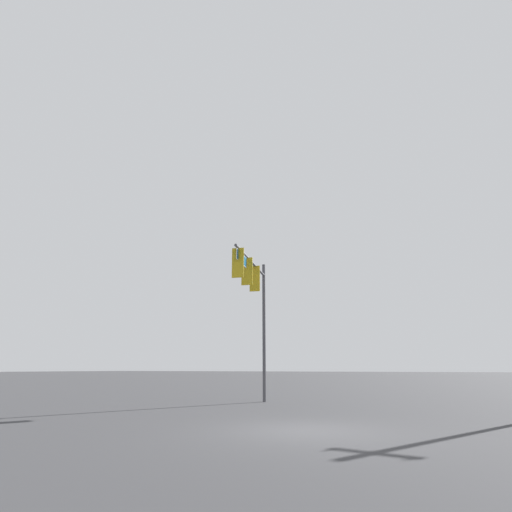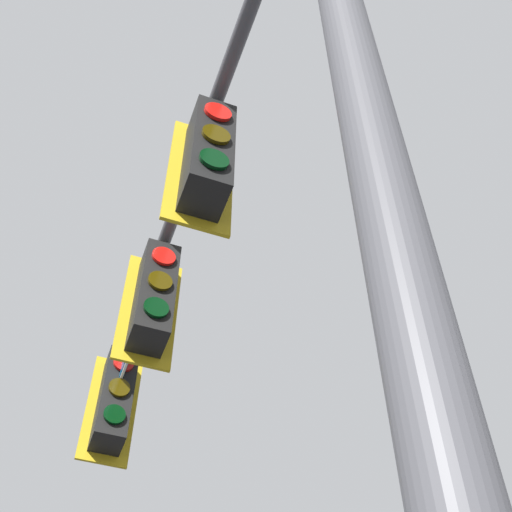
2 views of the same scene
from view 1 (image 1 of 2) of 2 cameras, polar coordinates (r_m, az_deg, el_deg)
name	(u,v)px [view 1 (image 1 of 2)]	position (r m, az deg, el deg)	size (l,w,h in m)	color
ground_plane	(307,431)	(11.99, 7.30, -23.55)	(400.00, 400.00, 0.00)	#38383A
signal_pole_near	(253,287)	(19.42, -0.48, -4.48)	(5.72, 1.58, 7.25)	#47474C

